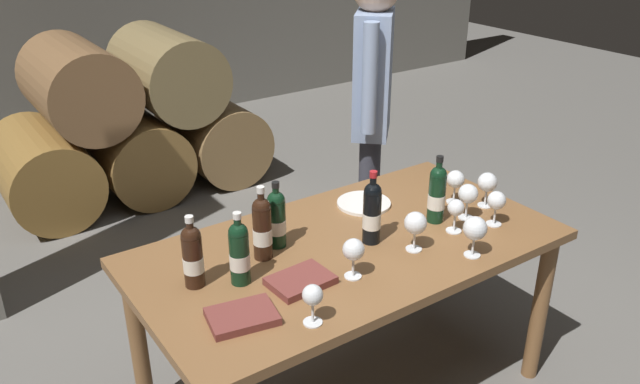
{
  "coord_description": "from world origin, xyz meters",
  "views": [
    {
      "loc": [
        -1.35,
        -1.77,
        2.04
      ],
      "look_at": [
        0.0,
        0.2,
        0.91
      ],
      "focal_mm": 36.11,
      "sensor_mm": 36.0,
      "label": 1
    }
  ],
  "objects_px": {
    "wine_glass_8": "(313,297)",
    "serving_plate": "(364,203)",
    "tasting_notebook": "(242,316)",
    "dining_table": "(348,263)",
    "wine_bottle_3": "(437,193)",
    "wine_glass_1": "(468,195)",
    "wine_glass_5": "(475,229)",
    "wine_glass_6": "(487,183)",
    "wine_glass_4": "(353,251)",
    "wine_glass_0": "(496,201)",
    "sommelier_presenting": "(372,99)",
    "wine_bottle_0": "(193,256)",
    "wine_bottle_4": "(262,228)",
    "wine_bottle_5": "(277,218)",
    "wine_bottle_2": "(239,252)",
    "wine_glass_2": "(455,180)",
    "wine_glass_3": "(456,209)",
    "wine_glass_7": "(415,224)",
    "leather_ledger": "(301,281)",
    "wine_bottle_1": "(372,212)"
  },
  "relations": [
    {
      "from": "leather_ledger",
      "to": "sommelier_presenting",
      "type": "distance_m",
      "value": 1.38
    },
    {
      "from": "wine_glass_3",
      "to": "leather_ledger",
      "type": "height_order",
      "value": "wine_glass_3"
    },
    {
      "from": "dining_table",
      "to": "wine_glass_2",
      "type": "bearing_deg",
      "value": 3.02
    },
    {
      "from": "wine_glass_2",
      "to": "wine_glass_6",
      "type": "distance_m",
      "value": 0.14
    },
    {
      "from": "wine_bottle_5",
      "to": "serving_plate",
      "type": "relative_size",
      "value": 1.15
    },
    {
      "from": "dining_table",
      "to": "wine_glass_1",
      "type": "height_order",
      "value": "wine_glass_1"
    },
    {
      "from": "wine_bottle_0",
      "to": "wine_bottle_4",
      "type": "height_order",
      "value": "wine_bottle_4"
    },
    {
      "from": "tasting_notebook",
      "to": "dining_table",
      "type": "bearing_deg",
      "value": 30.09
    },
    {
      "from": "wine_glass_0",
      "to": "wine_glass_8",
      "type": "height_order",
      "value": "wine_glass_0"
    },
    {
      "from": "wine_glass_5",
      "to": "wine_glass_6",
      "type": "xyz_separation_m",
      "value": [
        0.37,
        0.27,
        -0.0
      ]
    },
    {
      "from": "wine_bottle_5",
      "to": "serving_plate",
      "type": "distance_m",
      "value": 0.53
    },
    {
      "from": "tasting_notebook",
      "to": "wine_bottle_3",
      "type": "bearing_deg",
      "value": 19.64
    },
    {
      "from": "serving_plate",
      "to": "tasting_notebook",
      "type": "bearing_deg",
      "value": -152.5
    },
    {
      "from": "wine_bottle_2",
      "to": "tasting_notebook",
      "type": "distance_m",
      "value": 0.25
    },
    {
      "from": "wine_glass_1",
      "to": "wine_glass_5",
      "type": "bearing_deg",
      "value": -131.67
    },
    {
      "from": "dining_table",
      "to": "wine_glass_2",
      "type": "xyz_separation_m",
      "value": [
        0.61,
        0.03,
        0.2
      ]
    },
    {
      "from": "wine_glass_8",
      "to": "serving_plate",
      "type": "bearing_deg",
      "value": 41.21
    },
    {
      "from": "wine_bottle_2",
      "to": "wine_glass_3",
      "type": "height_order",
      "value": "wine_bottle_2"
    },
    {
      "from": "wine_glass_1",
      "to": "wine_bottle_5",
      "type": "bearing_deg",
      "value": 161.82
    },
    {
      "from": "wine_glass_2",
      "to": "wine_glass_4",
      "type": "xyz_separation_m",
      "value": [
        -0.75,
        -0.23,
        0.0
      ]
    },
    {
      "from": "wine_glass_3",
      "to": "sommelier_presenting",
      "type": "xyz_separation_m",
      "value": [
        0.29,
        0.91,
        0.18
      ]
    },
    {
      "from": "wine_glass_1",
      "to": "tasting_notebook",
      "type": "xyz_separation_m",
      "value": [
        -1.13,
        -0.1,
        -0.1
      ]
    },
    {
      "from": "wine_glass_6",
      "to": "serving_plate",
      "type": "distance_m",
      "value": 0.55
    },
    {
      "from": "wine_glass_1",
      "to": "tasting_notebook",
      "type": "distance_m",
      "value": 1.14
    },
    {
      "from": "wine_bottle_2",
      "to": "wine_glass_6",
      "type": "xyz_separation_m",
      "value": [
        1.18,
        -0.07,
        -0.01
      ]
    },
    {
      "from": "wine_glass_3",
      "to": "wine_glass_4",
      "type": "distance_m",
      "value": 0.55
    },
    {
      "from": "wine_glass_8",
      "to": "wine_glass_1",
      "type": "bearing_deg",
      "value": 14.12
    },
    {
      "from": "wine_bottle_1",
      "to": "wine_glass_2",
      "type": "distance_m",
      "value": 0.53
    },
    {
      "from": "wine_bottle_4",
      "to": "wine_bottle_5",
      "type": "distance_m",
      "value": 0.1
    },
    {
      "from": "wine_glass_8",
      "to": "tasting_notebook",
      "type": "height_order",
      "value": "wine_glass_8"
    },
    {
      "from": "wine_bottle_5",
      "to": "sommelier_presenting",
      "type": "bearing_deg",
      "value": 32.28
    },
    {
      "from": "wine_glass_5",
      "to": "wine_glass_6",
      "type": "relative_size",
      "value": 1.04
    },
    {
      "from": "dining_table",
      "to": "wine_glass_4",
      "type": "bearing_deg",
      "value": -123.11
    },
    {
      "from": "wine_bottle_1",
      "to": "wine_glass_6",
      "type": "height_order",
      "value": "wine_bottle_1"
    },
    {
      "from": "wine_glass_5",
      "to": "sommelier_presenting",
      "type": "bearing_deg",
      "value": 71.13
    },
    {
      "from": "wine_glass_2",
      "to": "wine_glass_4",
      "type": "height_order",
      "value": "same"
    },
    {
      "from": "wine_bottle_4",
      "to": "leather_ledger",
      "type": "bearing_deg",
      "value": -86.07
    },
    {
      "from": "wine_bottle_0",
      "to": "sommelier_presenting",
      "type": "xyz_separation_m",
      "value": [
        1.34,
        0.67,
        0.16
      ]
    },
    {
      "from": "wine_glass_5",
      "to": "wine_glass_8",
      "type": "distance_m",
      "value": 0.74
    },
    {
      "from": "wine_bottle_3",
      "to": "wine_glass_7",
      "type": "distance_m",
      "value": 0.27
    },
    {
      "from": "wine_glass_4",
      "to": "wine_glass_0",
      "type": "bearing_deg",
      "value": -1.14
    },
    {
      "from": "wine_glass_1",
      "to": "wine_glass_7",
      "type": "height_order",
      "value": "wine_glass_7"
    },
    {
      "from": "wine_bottle_1",
      "to": "wine_glass_7",
      "type": "distance_m",
      "value": 0.18
    },
    {
      "from": "wine_glass_1",
      "to": "serving_plate",
      "type": "height_order",
      "value": "wine_glass_1"
    },
    {
      "from": "wine_glass_2",
      "to": "wine_glass_3",
      "type": "height_order",
      "value": "wine_glass_2"
    },
    {
      "from": "wine_bottle_4",
      "to": "wine_glass_3",
      "type": "height_order",
      "value": "wine_bottle_4"
    },
    {
      "from": "wine_glass_7",
      "to": "wine_bottle_4",
      "type": "bearing_deg",
      "value": 151.02
    },
    {
      "from": "dining_table",
      "to": "serving_plate",
      "type": "bearing_deg",
      "value": 42.18
    },
    {
      "from": "wine_bottle_3",
      "to": "serving_plate",
      "type": "relative_size",
      "value": 1.23
    },
    {
      "from": "wine_glass_0",
      "to": "sommelier_presenting",
      "type": "height_order",
      "value": "sommelier_presenting"
    }
  ]
}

